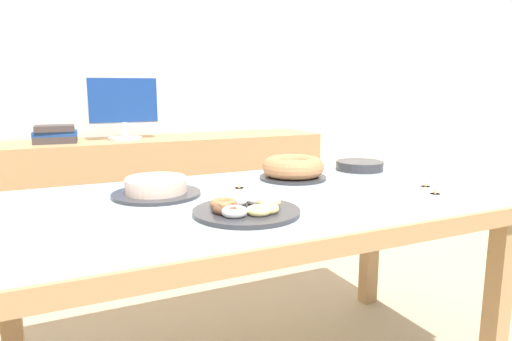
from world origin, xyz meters
name	(u,v)px	position (x,y,z in m)	size (l,w,h in m)	color
wall_back	(146,58)	(0.00, 1.72, 1.30)	(8.00, 0.10, 2.60)	silver
dining_table	(256,218)	(0.00, 0.00, 0.65)	(1.76, 0.86, 0.74)	silver
sideboard	(162,200)	(0.00, 1.42, 0.40)	(2.10, 0.44, 0.79)	tan
computer_monitor	(124,108)	(-0.21, 1.42, 0.98)	(0.42, 0.20, 0.38)	silver
book_stack	(55,134)	(-0.60, 1.42, 0.84)	(0.25, 0.19, 0.10)	#3F3838
cake_chocolate_round	(156,188)	(-0.32, 0.12, 0.77)	(0.30, 0.30, 0.07)	#333338
cake_golden_bundt	(293,168)	(0.25, 0.17, 0.78)	(0.27, 0.27, 0.09)	#333338
pastry_platter	(246,209)	(-0.14, -0.22, 0.75)	(0.32, 0.32, 0.04)	#333338
plate_stack	(360,166)	(0.62, 0.22, 0.76)	(0.21, 0.21, 0.04)	#333338
tealight_left_edge	(425,188)	(0.57, -0.22, 0.75)	(0.04, 0.04, 0.04)	silver
tealight_near_cakes	(239,190)	(-0.04, 0.04, 0.75)	(0.04, 0.04, 0.04)	silver
tealight_centre	(435,195)	(0.52, -0.32, 0.75)	(0.04, 0.04, 0.04)	silver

